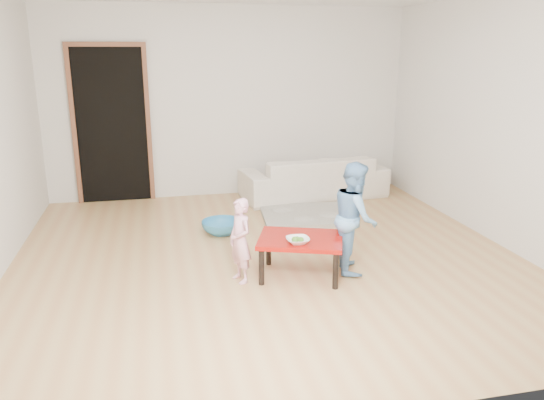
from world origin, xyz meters
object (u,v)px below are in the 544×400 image
object	(u,v)px
sofa	(314,177)
child_blue	(355,217)
red_table	(300,257)
bowl	(298,240)
child_pink	(240,241)
basin	(222,227)

from	to	relation	value
sofa	child_blue	distance (m)	2.57
red_table	bowl	world-z (taller)	bowl
child_pink	sofa	bearing A→B (deg)	130.22
red_table	child_blue	xyz separation A→B (m)	(0.53, 0.04, 0.33)
bowl	basin	size ratio (longest dim) A/B	0.45
red_table	basin	bearing A→B (deg)	112.47
basin	red_table	bearing A→B (deg)	-67.53
bowl	child_blue	size ratio (longest dim) A/B	0.20
red_table	child_blue	size ratio (longest dim) A/B	0.72
child_pink	basin	bearing A→B (deg)	159.92
bowl	child_blue	distance (m)	0.63
child_pink	basin	xyz separation A→B (m)	(-0.00, 1.32, -0.31)
bowl	child_blue	bearing A→B (deg)	16.53
sofa	child_pink	bearing A→B (deg)	54.21
bowl	red_table	bearing A→B (deg)	64.62
red_table	child_pink	distance (m)	0.59
child_blue	sofa	bearing A→B (deg)	5.04
bowl	child_blue	xyz separation A→B (m)	(0.60, 0.18, 0.12)
child_pink	child_blue	distance (m)	1.09
child_pink	child_blue	size ratio (longest dim) A/B	0.74
bowl	child_pink	distance (m)	0.51
red_table	bowl	size ratio (longest dim) A/B	3.68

